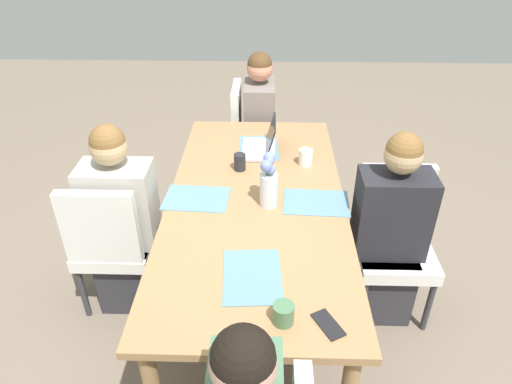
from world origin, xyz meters
name	(u,v)px	position (x,y,z in m)	size (l,w,h in m)	color
ground_plane	(256,296)	(0.00, 0.00, 0.00)	(10.00, 10.00, 0.00)	#756656
dining_table	(256,210)	(0.00, 0.00, 0.68)	(2.10, 0.99, 0.75)	#9E754C
chair_head_right_left_near	(251,133)	(1.39, 0.08, 0.50)	(0.44, 0.44, 0.90)	silver
person_head_right_left_near	(259,133)	(1.33, 0.01, 0.53)	(0.40, 0.36, 1.19)	#2D2D33
chair_far_left_mid	(112,240)	(-0.07, 0.84, 0.50)	(0.44, 0.44, 0.90)	silver
person_far_left_mid	(124,229)	(0.00, 0.78, 0.53)	(0.36, 0.40, 1.19)	#2D2D33
chair_near_left_far	(394,235)	(0.03, -0.82, 0.50)	(0.44, 0.44, 0.90)	silver
person_near_left_far	(387,239)	(-0.05, -0.76, 0.53)	(0.36, 0.40, 1.19)	#2D2D33
flower_vase	(269,181)	(-0.05, -0.07, 0.90)	(0.11, 0.10, 0.31)	silver
placemat_head_right_left_near	(258,148)	(0.63, 0.00, 0.75)	(0.36, 0.26, 0.00)	slate
placemat_far_left_mid	(197,198)	(0.00, 0.34, 0.75)	(0.36, 0.26, 0.00)	slate
placemat_near_left_far	(316,202)	(-0.02, -0.34, 0.75)	(0.36, 0.26, 0.00)	slate
placemat_head_left_right_near	(252,276)	(-0.62, 0.00, 0.75)	(0.36, 0.26, 0.00)	slate
laptop_head_right_left_near	(262,145)	(0.58, -0.02, 0.80)	(0.32, 0.22, 0.21)	silver
coffee_mug_near_left	(240,162)	(0.33, 0.11, 0.80)	(0.07, 0.07, 0.11)	#232328
coffee_mug_near_right	(283,314)	(-0.88, -0.13, 0.80)	(0.09, 0.09, 0.09)	#47704C
coffee_mug_centre_left	(306,157)	(0.41, -0.30, 0.80)	(0.09, 0.09, 0.10)	white
phone_black	(328,324)	(-0.89, -0.31, 0.75)	(0.15, 0.07, 0.01)	black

